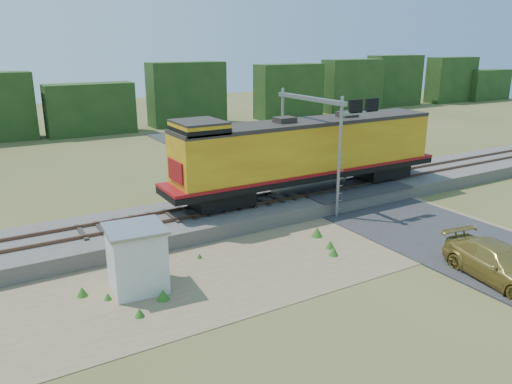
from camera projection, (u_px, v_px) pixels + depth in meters
ground at (310, 253)px, 23.32m from camera, size 140.00×140.00×0.00m
ballast at (247, 210)px, 28.14m from camera, size 70.00×5.00×0.80m
rails at (247, 202)px, 28.00m from camera, size 70.00×1.54×0.16m
dirt_shoulder at (268, 258)px, 22.75m from camera, size 26.00×8.00×0.03m
road at (405, 221)px, 27.33m from camera, size 7.00×66.00×0.86m
tree_line_north at (99, 104)px, 53.70m from camera, size 130.00×3.00×6.50m
weed_clumps at (244, 269)px, 21.69m from camera, size 15.00×6.20×0.56m
locomotive at (306, 152)px, 29.29m from camera, size 18.18×2.77×4.69m
shed at (137, 258)px, 19.59m from camera, size 2.41×2.41×2.64m
signal_gantry at (321, 122)px, 28.47m from camera, size 2.68×6.20×6.75m
car at (500, 264)px, 20.42m from camera, size 2.91×5.46×1.51m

